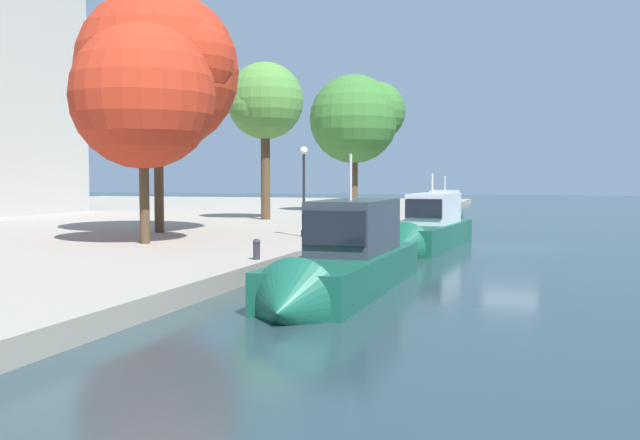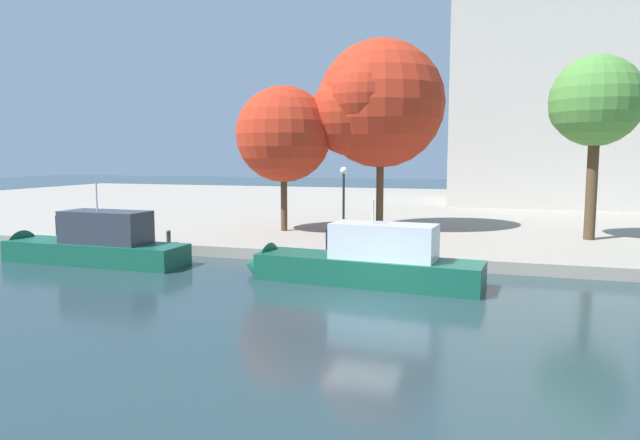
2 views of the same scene
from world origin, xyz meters
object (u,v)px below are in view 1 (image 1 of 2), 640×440
at_px(motor_yacht_1, 428,232).
at_px(motor_yacht_0, 344,266).
at_px(motor_yacht_2, 444,216).
at_px(mooring_bollard_0, 412,209).
at_px(lamp_post, 304,185).
at_px(tree_0, 263,102).
at_px(tree_1, 162,71).
at_px(mooring_bollard_1, 257,248).
at_px(tree_2, 139,93).
at_px(tree_3, 359,116).

bearing_deg(motor_yacht_1, motor_yacht_0, 3.13).
bearing_deg(motor_yacht_0, motor_yacht_2, -177.27).
height_order(mooring_bollard_0, lamp_post, lamp_post).
xyz_separation_m(tree_0, tree_1, (-12.35, 0.33, 0.24)).
bearing_deg(mooring_bollard_1, motor_yacht_0, -122.77).
bearing_deg(motor_yacht_2, tree_1, -37.68).
bearing_deg(mooring_bollard_0, tree_2, 166.56).
height_order(motor_yacht_2, tree_2, tree_2).
bearing_deg(lamp_post, motor_yacht_1, -69.54).
bearing_deg(motor_yacht_1, lamp_post, -64.87).
relative_size(tree_0, tree_2, 1.13).
bearing_deg(tree_1, motor_yacht_2, -32.59).
xyz_separation_m(mooring_bollard_1, tree_2, (4.07, 6.72, 5.73)).
bearing_deg(mooring_bollard_1, mooring_bollard_0, 0.42).
bearing_deg(mooring_bollard_1, tree_3, 8.44).
bearing_deg(motor_yacht_0, mooring_bollard_0, -172.51).
bearing_deg(mooring_bollard_0, lamp_post, 176.82).
bearing_deg(motor_yacht_0, tree_3, -165.71).
height_order(motor_yacht_2, mooring_bollard_1, motor_yacht_2).
xyz_separation_m(motor_yacht_0, mooring_bollard_1, (2.31, 3.58, 0.19)).
bearing_deg(tree_0, tree_2, -175.00).
bearing_deg(tree_0, motor_yacht_0, -153.71).
bearing_deg(tree_1, mooring_bollard_1, -137.32).
relative_size(tree_0, tree_1, 0.85).
bearing_deg(lamp_post, mooring_bollard_1, -171.23).
height_order(motor_yacht_0, motor_yacht_2, motor_yacht_0).
xyz_separation_m(tree_0, tree_3, (12.97, -3.12, 0.08)).
relative_size(motor_yacht_0, lamp_post, 2.54).
distance_m(motor_yacht_0, tree_0, 27.74).
xyz_separation_m(lamp_post, tree_3, (25.29, 3.70, 5.27)).
distance_m(motor_yacht_0, motor_yacht_1, 13.67).
bearing_deg(mooring_bollard_1, tree_1, 42.68).
xyz_separation_m(motor_yacht_1, motor_yacht_2, (15.63, 1.25, -0.08)).
xyz_separation_m(motor_yacht_1, mooring_bollard_0, (19.87, 4.18, 0.16)).
bearing_deg(motor_yacht_0, tree_2, -120.77).
xyz_separation_m(motor_yacht_1, tree_3, (23.28, 9.09, 7.44)).
xyz_separation_m(mooring_bollard_0, lamp_post, (-21.89, 1.22, 2.00)).
xyz_separation_m(motor_yacht_0, motor_yacht_2, (29.30, 0.88, -0.07)).
distance_m(mooring_bollard_1, tree_1, 14.69).
relative_size(mooring_bollard_1, lamp_post, 0.17).
relative_size(motor_yacht_0, tree_2, 1.17).
bearing_deg(mooring_bollard_0, tree_0, 139.97).
bearing_deg(mooring_bollard_1, motor_yacht_2, -5.72).
height_order(motor_yacht_1, lamp_post, lamp_post).
bearing_deg(mooring_bollard_0, tree_3, 55.26).
bearing_deg(tree_3, lamp_post, -171.69).
distance_m(motor_yacht_0, tree_1, 18.47).
relative_size(motor_yacht_0, mooring_bollard_0, 15.53).
relative_size(motor_yacht_1, tree_3, 0.96).
distance_m(motor_yacht_1, motor_yacht_2, 15.68).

